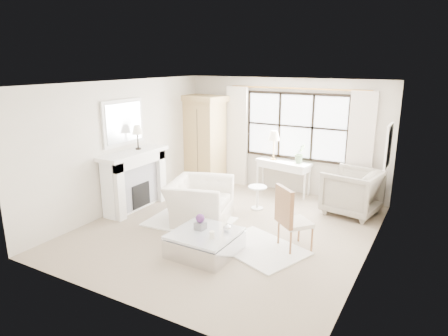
{
  "coord_description": "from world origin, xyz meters",
  "views": [
    {
      "loc": [
        3.38,
        -6.1,
        3.08
      ],
      "look_at": [
        -0.19,
        0.2,
        1.12
      ],
      "focal_mm": 32.0,
      "sensor_mm": 36.0,
      "label": 1
    }
  ],
  "objects_px": {
    "club_armchair": "(200,201)",
    "coffee_table": "(205,243)",
    "armoire": "(204,139)",
    "console_table": "(283,177)"
  },
  "relations": [
    {
      "from": "club_armchair",
      "to": "coffee_table",
      "type": "xyz_separation_m",
      "value": [
        0.83,
        -1.13,
        -0.23
      ]
    },
    {
      "from": "armoire",
      "to": "club_armchair",
      "type": "xyz_separation_m",
      "value": [
        1.32,
        -2.27,
        -0.73
      ]
    },
    {
      "from": "console_table",
      "to": "club_armchair",
      "type": "distance_m",
      "value": 2.52
    },
    {
      "from": "armoire",
      "to": "coffee_table",
      "type": "height_order",
      "value": "armoire"
    },
    {
      "from": "armoire",
      "to": "console_table",
      "type": "relative_size",
      "value": 1.65
    },
    {
      "from": "coffee_table",
      "to": "club_armchair",
      "type": "bearing_deg",
      "value": 127.11
    },
    {
      "from": "armoire",
      "to": "club_armchair",
      "type": "distance_m",
      "value": 2.72
    },
    {
      "from": "console_table",
      "to": "club_armchair",
      "type": "relative_size",
      "value": 1.07
    },
    {
      "from": "armoire",
      "to": "console_table",
      "type": "distance_m",
      "value": 2.25
    },
    {
      "from": "armoire",
      "to": "console_table",
      "type": "height_order",
      "value": "armoire"
    }
  ]
}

